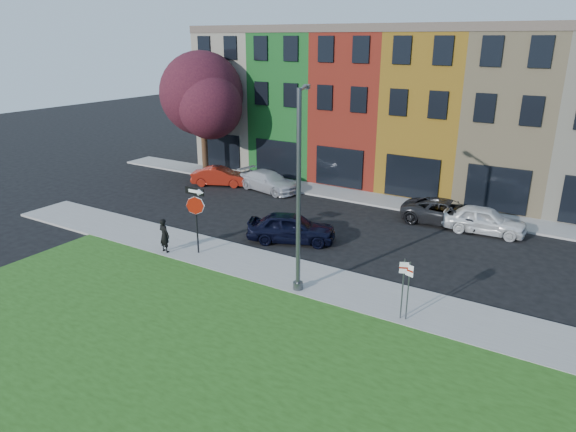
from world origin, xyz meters
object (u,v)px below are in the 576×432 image
Objects in this scene: stop_sign at (195,207)px; sedan_near at (291,227)px; man at (164,235)px; street_lamp at (299,193)px.

stop_sign is 0.67× the size of sedan_near.
stop_sign is at bearing -145.96° from man.
man is at bearing 158.88° from street_lamp.
stop_sign is 1.94× the size of man.
sedan_near is at bearing -126.51° from man.
street_lamp reaches higher than sedan_near.
stop_sign is 4.99m from sedan_near.
street_lamp reaches higher than man.
street_lamp is at bearing -7.32° from stop_sign.
sedan_near is 6.19m from street_lamp.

